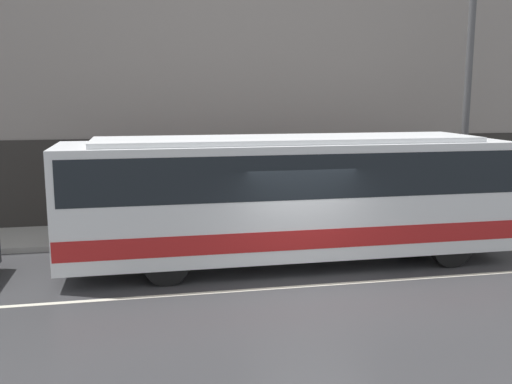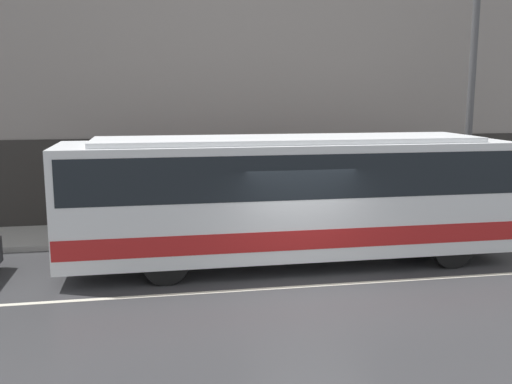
{
  "view_description": "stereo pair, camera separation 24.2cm",
  "coord_description": "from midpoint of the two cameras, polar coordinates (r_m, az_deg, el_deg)",
  "views": [
    {
      "loc": [
        -3.5,
        -11.51,
        4.17
      ],
      "look_at": [
        -0.8,
        1.81,
        1.82
      ],
      "focal_mm": 40.0,
      "sensor_mm": 36.0,
      "label": 1
    },
    {
      "loc": [
        -3.26,
        -11.55,
        4.17
      ],
      "look_at": [
        -0.8,
        1.81,
        1.82
      ],
      "focal_mm": 40.0,
      "sensor_mm": 36.0,
      "label": 2
    }
  ],
  "objects": [
    {
      "name": "utility_pole_near",
      "position": [
        18.67,
        20.01,
        9.16
      ],
      "size": [
        0.21,
        0.21,
        7.98
      ],
      "color": "#4C4C4F",
      "rests_on": "sidewalk"
    },
    {
      "name": "sidewalk",
      "position": [
        17.62,
        -0.08,
        -3.61
      ],
      "size": [
        60.0,
        2.56,
        0.16
      ],
      "color": "#A09E99",
      "rests_on": "ground_plane"
    },
    {
      "name": "ground_plane",
      "position": [
        12.72,
        4.68,
        -9.35
      ],
      "size": [
        60.0,
        60.0,
        0.0
      ],
      "primitive_type": "plane",
      "color": "#38383A"
    },
    {
      "name": "transit_bus",
      "position": [
        13.97,
        2.74,
        -0.09
      ],
      "size": [
        10.87,
        2.54,
        3.14
      ],
      "color": "white",
      "rests_on": "ground_plane"
    },
    {
      "name": "lane_stripe",
      "position": [
        12.72,
        4.68,
        -9.34
      ],
      "size": [
        54.0,
        0.14,
        0.01
      ],
      "color": "beige",
      "rests_on": "ground_plane"
    },
    {
      "name": "building_facade",
      "position": [
        18.71,
        -0.98,
        17.48
      ],
      "size": [
        60.0,
        0.35,
        13.76
      ],
      "color": "gray",
      "rests_on": "ground_plane"
    }
  ]
}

